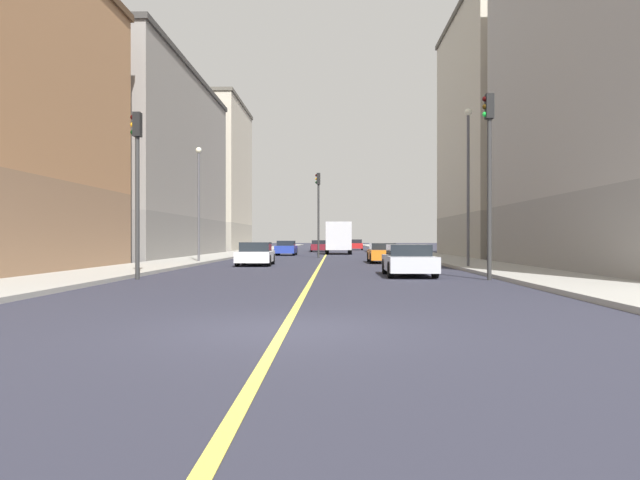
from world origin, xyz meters
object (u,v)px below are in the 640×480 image
(traffic_light_left_near, at_px, (489,161))
(box_truck, at_px, (338,237))
(car_blue, at_px, (286,248))
(car_orange, at_px, (383,253))
(building_right_midblock, at_px, (148,165))
(traffic_light_right_near, at_px, (137,172))
(car_red, at_px, (356,245))
(street_lamp_left_near, at_px, (468,172))
(building_left_near, at_px, (635,73))
(building_left_mid, at_px, (505,134))
(car_black, at_px, (319,245))
(car_maroon, at_px, (319,246))
(traffic_light_median_far, at_px, (318,204))
(car_silver, at_px, (409,260))
(street_lamp_right_near, at_px, (199,192))
(building_right_distant, at_px, (211,177))
(car_white, at_px, (256,254))

(traffic_light_left_near, relative_size, box_truck, 1.04)
(car_blue, relative_size, car_orange, 0.93)
(car_blue, relative_size, box_truck, 0.61)
(traffic_light_left_near, bearing_deg, building_right_midblock, 128.62)
(traffic_light_right_near, xyz_separation_m, car_red, (10.16, 57.24, -3.30))
(street_lamp_left_near, height_order, car_red, street_lamp_left_near)
(building_left_near, height_order, car_red, building_left_near)
(building_left_mid, xyz_separation_m, car_black, (-15.91, 28.75, -9.36))
(car_maroon, bearing_deg, building_left_mid, -51.88)
(car_maroon, xyz_separation_m, car_black, (-0.26, 8.81, -0.04))
(traffic_light_left_near, bearing_deg, traffic_light_median_far, 105.95)
(box_truck, bearing_deg, building_left_mid, -35.87)
(building_left_near, xyz_separation_m, car_red, (-10.96, 51.59, -8.41))
(building_left_near, xyz_separation_m, car_silver, (-10.78, -3.30, -8.47))
(street_lamp_right_near, distance_m, car_blue, 18.46)
(car_blue, xyz_separation_m, box_truck, (4.80, 4.31, 1.01))
(traffic_light_median_far, bearing_deg, street_lamp_left_near, -64.29)
(building_right_midblock, height_order, building_right_distant, building_right_distant)
(car_red, bearing_deg, traffic_light_left_near, -87.19)
(traffic_light_median_far, xyz_separation_m, box_truck, (1.65, 11.64, -2.62))
(car_blue, bearing_deg, car_black, 84.32)
(building_right_distant, relative_size, traffic_light_left_near, 2.69)
(building_right_distant, xyz_separation_m, car_blue, (11.01, -18.87, -8.51))
(building_left_mid, distance_m, car_orange, 18.03)
(car_maroon, bearing_deg, car_orange, -81.06)
(car_black, bearing_deg, building_right_distant, -161.43)
(traffic_light_left_near, distance_m, street_lamp_left_near, 7.83)
(building_left_near, height_order, car_blue, building_left_near)
(traffic_light_right_near, bearing_deg, traffic_light_left_near, 0.00)
(car_black, height_order, box_truck, box_truck)
(car_orange, bearing_deg, street_lamp_right_near, -173.66)
(street_lamp_right_near, distance_m, car_maroon, 33.05)
(building_left_mid, distance_m, street_lamp_right_near, 25.89)
(car_silver, relative_size, car_red, 1.01)
(street_lamp_left_near, relative_size, car_red, 1.81)
(car_black, height_order, car_orange, car_black)
(car_orange, xyz_separation_m, box_truck, (-2.65, 20.71, 1.03))
(car_white, bearing_deg, car_blue, 89.90)
(building_left_near, bearing_deg, car_black, 107.89)
(building_left_near, xyz_separation_m, traffic_light_right_near, (-21.12, -5.65, -5.11))
(building_left_near, distance_m, car_black, 52.48)
(building_right_midblock, bearing_deg, traffic_light_median_far, -8.62)
(traffic_light_left_near, relative_size, car_orange, 1.58)
(traffic_light_median_far, xyz_separation_m, street_lamp_left_near, (7.95, -16.50, 0.58))
(building_right_midblock, bearing_deg, car_white, -53.75)
(traffic_light_median_far, distance_m, box_truck, 12.04)
(car_white, bearing_deg, building_left_near, -17.58)
(street_lamp_left_near, height_order, car_silver, street_lamp_left_near)
(building_right_midblock, distance_m, traffic_light_left_near, 33.95)
(building_left_mid, bearing_deg, building_left_near, -90.00)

